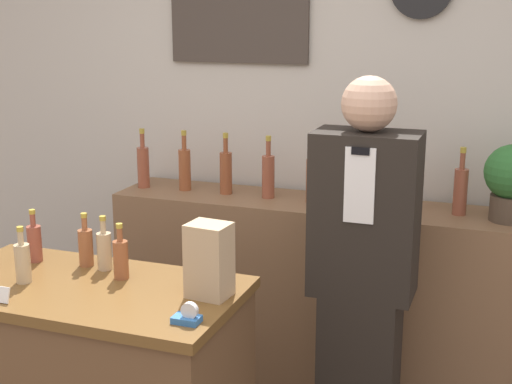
# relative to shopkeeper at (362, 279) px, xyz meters

# --- Properties ---
(back_wall) EXTENTS (5.20, 0.09, 2.70)m
(back_wall) POSITION_rel_shopkeeper_xyz_m (-0.49, 0.82, 0.52)
(back_wall) COLOR beige
(back_wall) RESTS_ON ground_plane
(back_shelf) EXTENTS (2.10, 0.43, 1.00)m
(back_shelf) POSITION_rel_shopkeeper_xyz_m (-0.34, 0.54, -0.34)
(back_shelf) COLOR brown
(back_shelf) RESTS_ON ground_plane
(shopkeeper) EXTENTS (0.42, 0.27, 1.68)m
(shopkeeper) POSITION_rel_shopkeeper_xyz_m (0.00, 0.00, 0.00)
(shopkeeper) COLOR black
(shopkeeper) RESTS_ON ground_plane
(potted_plant) EXTENTS (0.25, 0.25, 0.35)m
(potted_plant) POSITION_rel_shopkeeper_xyz_m (0.55, 0.53, 0.36)
(potted_plant) COLOR #4C3D2D
(potted_plant) RESTS_ON back_shelf
(paper_bag) EXTENTS (0.16, 0.13, 0.27)m
(paper_bag) POSITION_rel_shopkeeper_xyz_m (-0.43, -0.61, 0.24)
(paper_bag) COLOR tan
(paper_bag) RESTS_ON display_counter
(tape_dispenser) EXTENTS (0.09, 0.06, 0.07)m
(tape_dispenser) POSITION_rel_shopkeeper_xyz_m (-0.40, -0.84, 0.12)
(tape_dispenser) COLOR #2D66A8
(tape_dispenser) RESTS_ON display_counter
(counter_bottle_1) EXTENTS (0.06, 0.06, 0.22)m
(counter_bottle_1) POSITION_rel_shopkeeper_xyz_m (-1.24, -0.51, 0.18)
(counter_bottle_1) COLOR brown
(counter_bottle_1) RESTS_ON display_counter
(counter_bottle_2) EXTENTS (0.06, 0.06, 0.22)m
(counter_bottle_2) POSITION_rel_shopkeeper_xyz_m (-1.13, -0.72, 0.18)
(counter_bottle_2) COLOR tan
(counter_bottle_2) RESTS_ON display_counter
(counter_bottle_3) EXTENTS (0.06, 0.06, 0.22)m
(counter_bottle_3) POSITION_rel_shopkeeper_xyz_m (-1.01, -0.49, 0.18)
(counter_bottle_3) COLOR #945532
(counter_bottle_3) RESTS_ON display_counter
(counter_bottle_4) EXTENTS (0.06, 0.06, 0.22)m
(counter_bottle_4) POSITION_rel_shopkeeper_xyz_m (-0.92, -0.50, 0.18)
(counter_bottle_4) COLOR tan
(counter_bottle_4) RESTS_ON display_counter
(counter_bottle_5) EXTENTS (0.06, 0.06, 0.22)m
(counter_bottle_5) POSITION_rel_shopkeeper_xyz_m (-0.81, -0.56, 0.18)
(counter_bottle_5) COLOR brown
(counter_bottle_5) RESTS_ON display_counter
(shelf_bottle_0) EXTENTS (0.06, 0.06, 0.32)m
(shelf_bottle_0) POSITION_rel_shopkeeper_xyz_m (-1.31, 0.53, 0.28)
(shelf_bottle_0) COLOR brown
(shelf_bottle_0) RESTS_ON back_shelf
(shelf_bottle_1) EXTENTS (0.06, 0.06, 0.32)m
(shelf_bottle_1) POSITION_rel_shopkeeper_xyz_m (-1.08, 0.55, 0.28)
(shelf_bottle_1) COLOR brown
(shelf_bottle_1) RESTS_ON back_shelf
(shelf_bottle_2) EXTENTS (0.06, 0.06, 0.32)m
(shelf_bottle_2) POSITION_rel_shopkeeper_xyz_m (-0.84, 0.55, 0.28)
(shelf_bottle_2) COLOR brown
(shelf_bottle_2) RESTS_ON back_shelf
(shelf_bottle_3) EXTENTS (0.06, 0.06, 0.32)m
(shelf_bottle_3) POSITION_rel_shopkeeper_xyz_m (-0.61, 0.55, 0.28)
(shelf_bottle_3) COLOR brown
(shelf_bottle_3) RESTS_ON back_shelf
(shelf_bottle_4) EXTENTS (0.06, 0.06, 0.32)m
(shelf_bottle_4) POSITION_rel_shopkeeper_xyz_m (-0.37, 0.53, 0.28)
(shelf_bottle_4) COLOR brown
(shelf_bottle_4) RESTS_ON back_shelf
(shelf_bottle_5) EXTENTS (0.06, 0.06, 0.32)m
(shelf_bottle_5) POSITION_rel_shopkeeper_xyz_m (-0.14, 0.54, 0.28)
(shelf_bottle_5) COLOR brown
(shelf_bottle_5) RESTS_ON back_shelf
(shelf_bottle_6) EXTENTS (0.06, 0.06, 0.32)m
(shelf_bottle_6) POSITION_rel_shopkeeper_xyz_m (0.10, 0.56, 0.28)
(shelf_bottle_6) COLOR brown
(shelf_bottle_6) RESTS_ON back_shelf
(shelf_bottle_7) EXTENTS (0.06, 0.06, 0.32)m
(shelf_bottle_7) POSITION_rel_shopkeeper_xyz_m (0.33, 0.56, 0.28)
(shelf_bottle_7) COLOR brown
(shelf_bottle_7) RESTS_ON back_shelf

